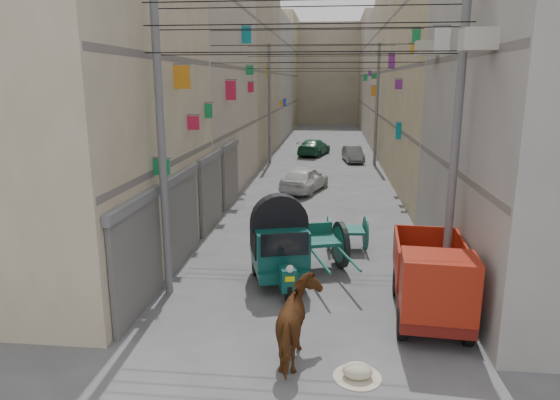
# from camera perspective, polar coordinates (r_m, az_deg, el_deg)

# --- Properties ---
(building_row_left) EXTENTS (8.00, 62.00, 14.00)m
(building_row_left) POSITION_cam_1_polar(r_m,az_deg,el_deg) (41.24, -6.40, 14.56)
(building_row_left) COLOR #C5B395
(building_row_left) RESTS_ON ground
(building_row_right) EXTENTS (8.00, 62.00, 14.00)m
(building_row_right) POSITION_cam_1_polar(r_m,az_deg,el_deg) (40.97, 16.75, 14.11)
(building_row_right) COLOR #9A9590
(building_row_right) RESTS_ON ground
(end_cap_building) EXTENTS (22.00, 10.00, 13.00)m
(end_cap_building) POSITION_cam_1_polar(r_m,az_deg,el_deg) (72.19, 5.58, 14.07)
(end_cap_building) COLOR #9F937D
(end_cap_building) RESTS_ON ground
(shutters_left) EXTENTS (0.18, 14.40, 2.88)m
(shutters_left) POSITION_cam_1_polar(r_m,az_deg,el_deg) (17.65, -9.31, -0.08)
(shutters_left) COLOR #515056
(shutters_left) RESTS_ON ground
(signboards) EXTENTS (8.22, 40.52, 5.67)m
(signboards) POSITION_cam_1_polar(r_m,az_deg,el_deg) (27.92, 4.58, 8.99)
(signboards) COLOR #188447
(signboards) RESTS_ON ground
(ac_units) EXTENTS (0.70, 6.55, 3.35)m
(ac_units) POSITION_cam_1_polar(r_m,az_deg,el_deg) (14.28, 19.13, 20.27)
(ac_units) COLOR #B4AFA1
(ac_units) RESTS_ON ground
(utility_poles) EXTENTS (7.40, 22.20, 8.00)m
(utility_poles) POSITION_cam_1_polar(r_m,az_deg,el_deg) (23.24, 4.32, 9.52)
(utility_poles) COLOR slate
(utility_poles) RESTS_ON ground
(overhead_cables) EXTENTS (7.40, 22.52, 1.12)m
(overhead_cables) POSITION_cam_1_polar(r_m,az_deg,el_deg) (20.62, 4.23, 16.73)
(overhead_cables) COLOR black
(overhead_cables) RESTS_ON ground
(auto_rickshaw) EXTENTS (2.06, 2.87, 1.95)m
(auto_rickshaw) POSITION_cam_1_polar(r_m,az_deg,el_deg) (13.92, -0.09, -5.04)
(auto_rickshaw) COLOR black
(auto_rickshaw) RESTS_ON ground
(tonga_cart) EXTENTS (2.07, 3.36, 1.42)m
(tonga_cart) POSITION_cam_1_polar(r_m,az_deg,el_deg) (15.14, 4.56, -5.17)
(tonga_cart) COLOR black
(tonga_cart) RESTS_ON ground
(mini_truck) EXTENTS (1.85, 3.67, 2.00)m
(mini_truck) POSITION_cam_1_polar(r_m,az_deg,el_deg) (12.12, 17.03, -9.48)
(mini_truck) COLOR black
(mini_truck) RESTS_ON ground
(second_cart) EXTENTS (1.39, 1.25, 1.15)m
(second_cart) POSITION_cam_1_polar(r_m,az_deg,el_deg) (16.98, 7.67, -3.64)
(second_cart) COLOR #13574B
(second_cart) RESTS_ON ground
(feed_sack) EXTENTS (0.58, 0.47, 0.29)m
(feed_sack) POSITION_cam_1_polar(r_m,az_deg,el_deg) (10.21, 8.84, -18.72)
(feed_sack) COLOR beige
(feed_sack) RESTS_ON ground
(horse) EXTENTS (0.90, 1.94, 1.63)m
(horse) POSITION_cam_1_polar(r_m,az_deg,el_deg) (10.34, 2.22, -13.88)
(horse) COLOR brown
(horse) RESTS_ON ground
(distant_car_white) EXTENTS (2.68, 4.21, 1.33)m
(distant_car_white) POSITION_cam_1_polar(r_m,az_deg,el_deg) (25.79, 2.84, 2.45)
(distant_car_white) COLOR silver
(distant_car_white) RESTS_ON ground
(distant_car_grey) EXTENTS (1.58, 3.43, 1.09)m
(distant_car_grey) POSITION_cam_1_polar(r_m,az_deg,el_deg) (35.86, 8.33, 5.22)
(distant_car_grey) COLOR #555A57
(distant_car_grey) RESTS_ON ground
(distant_car_green) EXTENTS (2.71, 4.54, 1.23)m
(distant_car_green) POSITION_cam_1_polar(r_m,az_deg,el_deg) (38.78, 3.90, 6.04)
(distant_car_green) COLOR #1D5537
(distant_car_green) RESTS_ON ground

